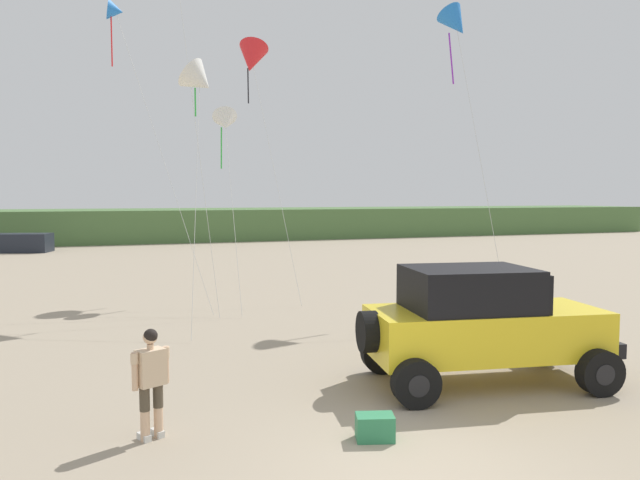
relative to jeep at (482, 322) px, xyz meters
The scene contains 11 objects.
ground_plane 4.24m from the jeep, 136.24° to the right, with size 220.00×220.00×0.00m, color gray.
dune_ridge 41.40m from the jeep, 91.20° to the left, with size 90.00×9.14×2.50m, color #4C703D.
jeep is the anchor object (origin of this frame).
person_watching 6.21m from the jeep, behind, with size 0.58×0.43×1.67m.
cooler_box 3.67m from the jeep, 149.97° to the right, with size 0.56×0.36×0.38m, color #2D7F51.
distant_sedan 35.31m from the jeep, 110.31° to the left, with size 4.20×1.70×1.20m, color #1E232D.
kite_green_box 11.99m from the jeep, 61.80° to the left, with size 1.52×5.01×9.95m.
kite_red_delta 17.48m from the jeep, 114.66° to the left, with size 2.81×5.89×10.65m.
kite_blue_swept 15.56m from the jeep, 95.56° to the left, with size 1.75×5.71×9.64m.
kite_orange_streamer 12.24m from the jeep, 111.16° to the left, with size 1.81×5.67×8.06m.
kite_yellow_diamond 13.06m from the jeep, 102.88° to the left, with size 1.24×4.79×6.82m.
Camera 1 is at (-3.80, -6.90, 3.62)m, focal length 33.87 mm.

